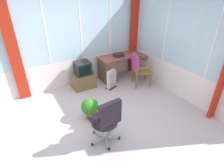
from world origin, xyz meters
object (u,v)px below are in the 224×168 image
tv_remote (139,56)px  office_chair (107,119)px  wooden_armchair (138,66)px  space_heater (112,79)px  potted_plant (90,107)px  desk (110,68)px  desk_lamp (134,46)px  paper_tray (119,55)px  tv_on_stand (83,76)px

tv_remote → office_chair: (-2.18, -1.84, -0.19)m
wooden_armchair → space_heater: size_ratio=1.72×
potted_plant → desk: bearing=46.7°
tv_remote → wooden_armchair: wooden_armchair is taller
desk_lamp → wooden_armchair: bearing=-116.7°
desk → office_chair: 2.58m
paper_tray → office_chair: bearing=-127.2°
desk → office_chair: size_ratio=1.48×
space_heater → desk_lamp: bearing=23.1°
office_chair → space_heater: size_ratio=1.70×
tv_remote → tv_on_stand: size_ratio=0.19×
tv_remote → potted_plant: tv_remote is taller
tv_remote → wooden_armchair: size_ratio=0.15×
desk_lamp → potted_plant: bearing=-147.7°
desk_lamp → paper_tray: size_ratio=1.22×
paper_tray → tv_on_stand: bearing=-179.4°
office_chair → tv_on_stand: bearing=78.3°
paper_tray → potted_plant: 2.19m
paper_tray → wooden_armchair: size_ratio=0.31×
desk_lamp → tv_remote: desk_lamp is taller
space_heater → tv_on_stand: bearing=147.1°
space_heater → potted_plant: space_heater is taller
desk → potted_plant: 1.92m
desk → potted_plant: bearing=-133.3°
tv_on_stand → space_heater: size_ratio=1.40×
desk → desk_lamp: 1.05m
wooden_armchair → paper_tray: bearing=106.8°
space_heater → paper_tray: bearing=41.3°
potted_plant → space_heater: bearing=39.9°
desk → office_chair: office_chair is taller
desk_lamp → wooden_armchair: 0.87m
tv_on_stand → potted_plant: size_ratio=1.61×
tv_on_stand → wooden_armchair: bearing=-26.1°
tv_on_stand → potted_plant: 1.43m
paper_tray → office_chair: office_chair is taller
wooden_armchair → office_chair: bearing=-141.7°
desk_lamp → tv_on_stand: 1.88m
paper_tray → space_heater: size_ratio=0.53×
desk → tv_remote: 0.97m
tv_on_stand → paper_tray: bearing=0.6°
wooden_armchair → office_chair: size_ratio=1.01×
tv_remote → potted_plant: (-2.15, -1.04, -0.45)m
desk → wooden_armchair: 0.92m
office_chair → tv_on_stand: size_ratio=1.21×
tv_remote → paper_tray: bearing=142.6°
paper_tray → wooden_armchair: bearing=-73.2°
paper_tray → tv_on_stand: paper_tray is taller
office_chair → space_heater: (1.14, 1.72, -0.27)m
desk_lamp → space_heater: (-1.09, -0.46, -0.68)m
desk_lamp → tv_on_stand: bearing=-179.3°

